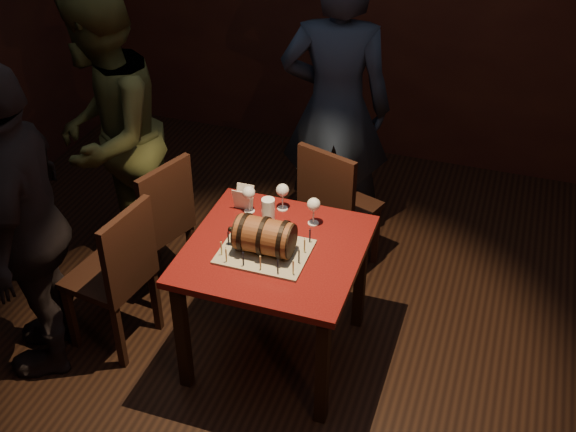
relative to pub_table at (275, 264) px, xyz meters
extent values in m
plane|color=black|center=(0.05, -0.03, -0.64)|extent=(5.00, 5.00, 0.00)
cube|color=#4A0C0C|center=(0.00, 0.00, 0.09)|extent=(0.90, 0.90, 0.04)
cube|color=black|center=(-0.38, -0.38, -0.29)|extent=(0.06, 0.06, 0.71)
cube|color=black|center=(0.38, -0.38, -0.29)|extent=(0.06, 0.06, 0.71)
cube|color=black|center=(-0.38, 0.38, -0.29)|extent=(0.06, 0.06, 0.71)
cube|color=black|center=(0.38, 0.38, -0.29)|extent=(0.06, 0.06, 0.71)
cube|color=gray|center=(-0.03, -0.06, 0.12)|extent=(0.45, 0.35, 0.01)
cylinder|color=brown|center=(-0.03, -0.06, 0.21)|extent=(0.28, 0.19, 0.19)
cylinder|color=black|center=(-0.14, -0.06, 0.21)|extent=(0.02, 0.20, 0.20)
cylinder|color=black|center=(-0.03, -0.06, 0.21)|extent=(0.02, 0.20, 0.20)
cylinder|color=black|center=(0.07, -0.06, 0.21)|extent=(0.02, 0.20, 0.20)
cylinder|color=black|center=(-0.18, -0.06, 0.21)|extent=(0.01, 0.18, 0.18)
cylinder|color=black|center=(0.11, -0.06, 0.21)|extent=(0.01, 0.18, 0.18)
cylinder|color=black|center=(-0.20, -0.06, 0.21)|extent=(0.04, 0.02, 0.02)
sphere|color=black|center=(-0.22, -0.06, 0.21)|extent=(0.03, 0.03, 0.03)
cylinder|color=#E6D489|center=(-0.18, -0.20, 0.16)|extent=(0.01, 0.01, 0.08)
cylinder|color=black|center=(-0.18, -0.20, 0.21)|extent=(0.00, 0.00, 0.01)
cylinder|color=black|center=(-0.09, -0.20, 0.16)|extent=(0.01, 0.01, 0.08)
cylinder|color=black|center=(-0.09, -0.20, 0.21)|extent=(0.00, 0.00, 0.01)
cylinder|color=#E6D489|center=(0.00, -0.20, 0.16)|extent=(0.01, 0.01, 0.08)
cylinder|color=black|center=(0.00, -0.20, 0.21)|extent=(0.00, 0.00, 0.01)
cylinder|color=black|center=(0.09, -0.20, 0.16)|extent=(0.01, 0.01, 0.08)
cylinder|color=black|center=(0.09, -0.20, 0.21)|extent=(0.00, 0.00, 0.01)
cylinder|color=#E6D489|center=(0.16, -0.19, 0.16)|extent=(0.01, 0.01, 0.08)
cylinder|color=black|center=(0.16, -0.19, 0.21)|extent=(0.00, 0.00, 0.01)
cylinder|color=black|center=(0.16, -0.10, 0.16)|extent=(0.01, 0.01, 0.08)
cylinder|color=black|center=(0.16, -0.10, 0.21)|extent=(0.00, 0.00, 0.01)
cylinder|color=#E6D489|center=(0.16, -0.01, 0.16)|extent=(0.01, 0.01, 0.08)
cylinder|color=black|center=(0.16, -0.01, 0.21)|extent=(0.00, 0.00, 0.01)
cylinder|color=black|center=(0.16, 0.09, 0.16)|extent=(0.01, 0.01, 0.08)
cylinder|color=black|center=(0.16, 0.09, 0.21)|extent=(0.00, 0.00, 0.01)
cylinder|color=#E6D489|center=(0.07, 0.09, 0.16)|extent=(0.01, 0.01, 0.08)
cylinder|color=black|center=(0.07, 0.09, 0.21)|extent=(0.00, 0.00, 0.01)
cylinder|color=black|center=(-0.02, 0.09, 0.16)|extent=(0.01, 0.01, 0.08)
cylinder|color=black|center=(-0.02, 0.09, 0.21)|extent=(0.00, 0.00, 0.01)
cylinder|color=#E6D489|center=(-0.11, 0.09, 0.16)|extent=(0.01, 0.01, 0.08)
cylinder|color=black|center=(-0.11, 0.09, 0.21)|extent=(0.00, 0.00, 0.01)
cylinder|color=black|center=(-0.20, 0.09, 0.16)|extent=(0.01, 0.01, 0.08)
cylinder|color=black|center=(-0.20, 0.09, 0.21)|extent=(0.00, 0.00, 0.01)
cylinder|color=#E6D489|center=(-0.23, 0.02, 0.16)|extent=(0.01, 0.01, 0.08)
cylinder|color=black|center=(-0.23, 0.02, 0.21)|extent=(0.00, 0.00, 0.01)
cylinder|color=black|center=(-0.23, -0.07, 0.16)|extent=(0.01, 0.01, 0.08)
cylinder|color=black|center=(-0.23, -0.07, 0.21)|extent=(0.00, 0.00, 0.01)
cylinder|color=#E6D489|center=(-0.23, -0.16, 0.16)|extent=(0.01, 0.01, 0.08)
cylinder|color=black|center=(-0.23, -0.16, 0.21)|extent=(0.00, 0.00, 0.01)
cylinder|color=silver|center=(-0.24, 0.26, 0.11)|extent=(0.06, 0.06, 0.01)
cylinder|color=silver|center=(-0.24, 0.26, 0.16)|extent=(0.01, 0.01, 0.09)
sphere|color=silver|center=(-0.24, 0.26, 0.23)|extent=(0.07, 0.07, 0.07)
sphere|color=#591114|center=(-0.24, 0.26, 0.23)|extent=(0.05, 0.05, 0.05)
cylinder|color=silver|center=(-0.08, 0.35, 0.11)|extent=(0.06, 0.06, 0.01)
cylinder|color=silver|center=(-0.08, 0.35, 0.16)|extent=(0.01, 0.01, 0.09)
sphere|color=silver|center=(-0.08, 0.35, 0.23)|extent=(0.07, 0.07, 0.07)
cylinder|color=silver|center=(0.13, 0.27, 0.11)|extent=(0.06, 0.06, 0.01)
cylinder|color=silver|center=(0.13, 0.27, 0.16)|extent=(0.01, 0.01, 0.09)
sphere|color=silver|center=(0.13, 0.27, 0.23)|extent=(0.07, 0.07, 0.07)
sphere|color=#BF594C|center=(0.13, 0.27, 0.23)|extent=(0.05, 0.05, 0.05)
cylinder|color=silver|center=(-0.11, 0.20, 0.18)|extent=(0.07, 0.07, 0.15)
cylinder|color=#9E5414|center=(-0.11, 0.20, 0.17)|extent=(0.06, 0.06, 0.11)
cylinder|color=white|center=(-0.11, 0.20, 0.23)|extent=(0.06, 0.06, 0.02)
cube|color=black|center=(0.12, 0.89, -0.19)|extent=(0.51, 0.51, 0.04)
cube|color=black|center=(0.34, 1.00, -0.43)|extent=(0.04, 0.04, 0.43)
cube|color=black|center=(0.02, 1.11, -0.43)|extent=(0.04, 0.04, 0.43)
cube|color=black|center=(0.23, 0.68, -0.43)|extent=(0.04, 0.04, 0.43)
cube|color=black|center=(-0.09, 0.79, -0.43)|extent=(0.04, 0.04, 0.43)
cube|color=black|center=(0.06, 0.72, 0.06)|extent=(0.39, 0.17, 0.46)
cube|color=black|center=(-0.93, 0.33, -0.19)|extent=(0.51, 0.51, 0.04)
cube|color=black|center=(-1.04, 0.54, -0.43)|extent=(0.04, 0.04, 0.43)
cube|color=black|center=(-1.15, 0.22, -0.43)|extent=(0.04, 0.04, 0.43)
cube|color=black|center=(-0.72, 0.44, -0.43)|extent=(0.04, 0.04, 0.43)
cube|color=black|center=(-0.83, 0.11, -0.43)|extent=(0.04, 0.04, 0.43)
cube|color=black|center=(-0.76, 0.27, 0.06)|extent=(0.17, 0.39, 0.46)
cube|color=black|center=(-0.92, -0.18, -0.19)|extent=(0.45, 0.45, 0.04)
cube|color=black|center=(-1.06, 0.01, -0.43)|extent=(0.04, 0.04, 0.43)
cube|color=black|center=(-1.11, -0.32, -0.43)|extent=(0.04, 0.04, 0.43)
cube|color=black|center=(-0.73, -0.04, -0.43)|extent=(0.04, 0.04, 0.43)
cube|color=black|center=(-0.78, -0.37, -0.43)|extent=(0.04, 0.04, 0.43)
cube|color=black|center=(-0.74, -0.21, 0.06)|extent=(0.10, 0.40, 0.46)
imported|color=#1A2335|center=(-0.02, 1.21, 0.33)|extent=(0.78, 0.59, 1.93)
imported|color=#3F4422|center=(-1.25, 0.49, 0.29)|extent=(0.89, 1.04, 1.86)
imported|color=black|center=(-1.19, -0.40, 0.25)|extent=(0.80, 1.13, 1.77)
camera|label=1|loc=(1.02, -2.79, 2.36)|focal=45.00mm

